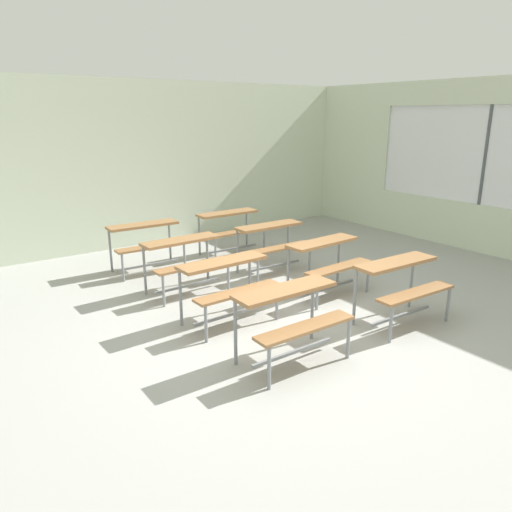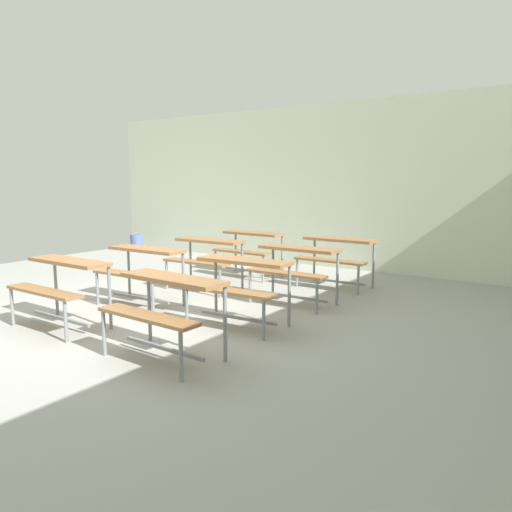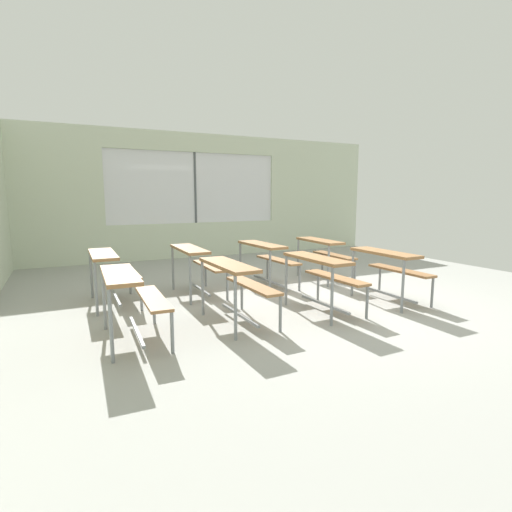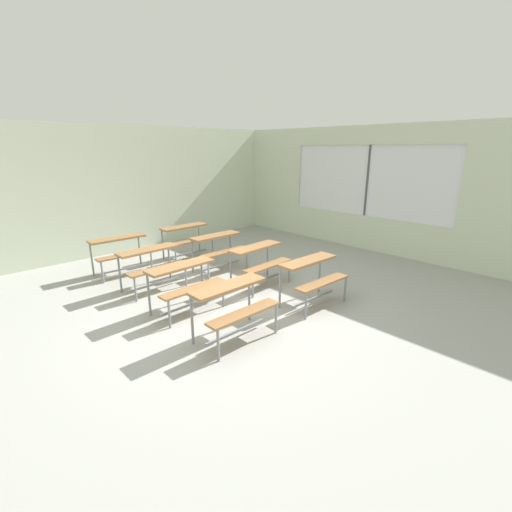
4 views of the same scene
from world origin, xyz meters
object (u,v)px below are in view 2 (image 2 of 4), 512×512
Objects in this scene: trash_bin at (137,243)px; desk_bench_r3c0 at (249,243)px; desk_bench_r1c1 at (239,276)px; desk_bench_r2c0 at (205,252)px; desk_bench_r0c0 at (61,277)px; desk_bench_r1c0 at (141,262)px; desk_bench_r2c1 at (294,261)px; desk_bench_r0c1 at (165,298)px; desk_bench_r3c1 at (336,251)px.

desk_bench_r3c0 is at bearing -13.84° from trash_bin.
desk_bench_r1c1 is 1.95m from desk_bench_r2c0.
desk_bench_r0c0 is 1.16m from desk_bench_r1c0.
desk_bench_r1c0 and desk_bench_r2c0 have the same top height.
desk_bench_r0c0 is 1.95m from desk_bench_r1c1.
trash_bin is at bearing 130.95° from desk_bench_r0c0.
desk_bench_r2c1 is at bearing -21.62° from trash_bin.
desk_bench_r2c0 is at bearing -179.04° from desk_bench_r2c1.
desk_bench_r1c0 is (-1.64, 1.20, 0.00)m from desk_bench_r0c1.
desk_bench_r0c1 and desk_bench_r1c0 have the same top height.
desk_bench_r0c1 is at bearing -58.07° from desk_bench_r2c0.
desk_bench_r1c1 is (1.59, -0.02, 0.00)m from desk_bench_r1c0.
desk_bench_r3c0 is 2.94× the size of trash_bin.
desk_bench_r0c0 is 0.99× the size of desk_bench_r3c0.
desk_bench_r2c1 and desk_bench_r3c0 have the same top height.
desk_bench_r3c1 reaches higher than trash_bin.
desk_bench_r0c1 is 3.62m from desk_bench_r3c1.
desk_bench_r1c0 and desk_bench_r1c1 have the same top height.
desk_bench_r2c0 is (-1.52, 1.21, 0.00)m from desk_bench_r1c1.
desk_bench_r0c0 is 5.94m from trash_bin.
desk_bench_r3c1 is 5.54m from trash_bin.
desk_bench_r2c1 is (1.53, 0.01, 0.00)m from desk_bench_r2c0.
trash_bin is at bearing 145.22° from desk_bench_r1c1.
desk_bench_r0c1 is 2.87m from desk_bench_r2c0.
desk_bench_r2c0 and desk_bench_r3c1 have the same top height.
desk_bench_r0c1 is 1.19m from desk_bench_r1c1.
desk_bench_r2c1 is (1.59, 2.35, 0.00)m from desk_bench_r0c0.
desk_bench_r0c0 is 0.99× the size of desk_bench_r2c0.
desk_bench_r3c1 is at bearing 66.36° from desk_bench_r0c0.
desk_bench_r3c0 is at bearing 90.30° from desk_bench_r0c0.
desk_bench_r1c1 is 1.01× the size of desk_bench_r3c0.
trash_bin is at bearing 142.32° from desk_bench_r0c1.
desk_bench_r1c1 is at bearing 94.31° from desk_bench_r0c1.
desk_bench_r1c1 and desk_bench_r2c0 have the same top height.
trash_bin is (-3.86, 0.95, -0.37)m from desk_bench_r3c0.
desk_bench_r0c0 and desk_bench_r1c0 have the same top height.
desk_bench_r3c0 and desk_bench_r3c1 have the same top height.
desk_bench_r2c1 is 1.98m from desk_bench_r3c0.
desk_bench_r2c1 is 1.22m from desk_bench_r3c1.
desk_bench_r1c0 is at bearing -88.32° from desk_bench_r3c0.
desk_bench_r0c0 and desk_bench_r1c1 have the same top height.
desk_bench_r3c1 is 2.90× the size of trash_bin.
desk_bench_r3c1 is (-0.03, 3.62, 0.00)m from desk_bench_r0c1.
desk_bench_r1c1 reaches higher than trash_bin.
desk_bench_r1c1 is at bearing -89.76° from desk_bench_r3c1.
desk_bench_r2c0 is (0.06, 2.35, 0.00)m from desk_bench_r0c0.
desk_bench_r3c0 is 3.99m from trash_bin.
desk_bench_r3c0 is at bearing 88.01° from desk_bench_r1c0.
desk_bench_r0c0 and desk_bench_r2c0 have the same top height.
desk_bench_r1c0 is 1.59m from desk_bench_r1c1.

